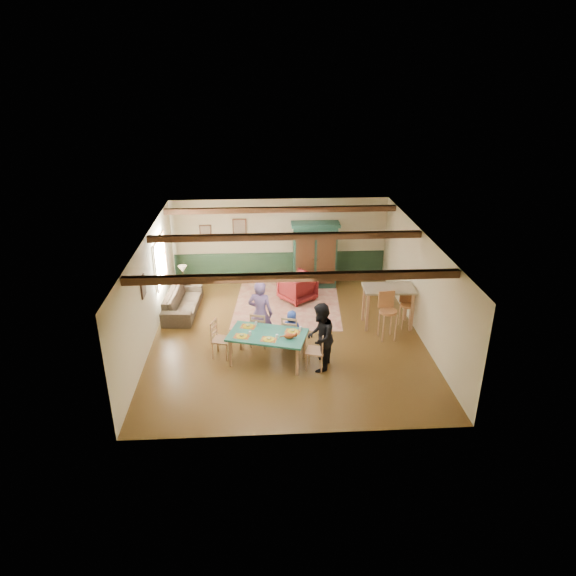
{
  "coord_description": "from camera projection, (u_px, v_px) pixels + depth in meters",
  "views": [
    {
      "loc": [
        -0.68,
        -12.0,
        6.62
      ],
      "look_at": [
        0.06,
        0.47,
        1.15
      ],
      "focal_mm": 32.0,
      "sensor_mm": 36.0,
      "label": 1
    }
  ],
  "objects": [
    {
      "name": "ceiling_beam_front",
      "position": [
        293.0,
        277.0,
        10.52
      ],
      "size": [
        6.95,
        0.16,
        0.16
      ],
      "primitive_type": "cube",
      "color": "black",
      "rests_on": "ceiling"
    },
    {
      "name": "person_man",
      "position": [
        260.0,
        313.0,
        12.88
      ],
      "size": [
        0.73,
        0.58,
        1.74
      ],
      "primitive_type": "imported",
      "rotation": [
        0.0,
        0.0,
        2.85
      ],
      "color": "#775A9A",
      "rests_on": "floor"
    },
    {
      "name": "dining_chair_far_right",
      "position": [
        291.0,
        332.0,
        12.8
      ],
      "size": [
        0.53,
        0.55,
        0.96
      ],
      "primitive_type": null,
      "rotation": [
        0.0,
        0.0,
        2.85
      ],
      "color": "#AE7D57",
      "rests_on": "floor"
    },
    {
      "name": "bar_stool_left",
      "position": [
        388.0,
        317.0,
        13.23
      ],
      "size": [
        0.5,
        0.54,
        1.27
      ],
      "primitive_type": null,
      "rotation": [
        0.0,
        0.0,
        0.12
      ],
      "color": "#B57646",
      "rests_on": "floor"
    },
    {
      "name": "bar_stool_right",
      "position": [
        407.0,
        310.0,
        13.85
      ],
      "size": [
        0.39,
        0.42,
        1.07
      ],
      "primitive_type": null,
      "rotation": [
        0.0,
        0.0,
        0.02
      ],
      "color": "#B57646",
      "rests_on": "floor"
    },
    {
      "name": "window_left",
      "position": [
        160.0,
        261.0,
        14.41
      ],
      "size": [
        0.06,
        1.6,
        1.3
      ],
      "primitive_type": null,
      "color": "white",
      "rests_on": "wall_left"
    },
    {
      "name": "dining_chair_end_left",
      "position": [
        222.0,
        339.0,
        12.48
      ],
      "size": [
        0.55,
        0.53,
        0.96
      ],
      "primitive_type": null,
      "rotation": [
        0.0,
        0.0,
        1.28
      ],
      "color": "#AE7D57",
      "rests_on": "floor"
    },
    {
      "name": "dining_chair_end_right",
      "position": [
        316.0,
        350.0,
        11.99
      ],
      "size": [
        0.55,
        0.53,
        0.96
      ],
      "primitive_type": null,
      "rotation": [
        0.0,
        0.0,
        -1.86
      ],
      "color": "#AE7D57",
      "rests_on": "floor"
    },
    {
      "name": "place_setting_far_left",
      "position": [
        248.0,
        325.0,
        12.44
      ],
      "size": [
        0.47,
        0.41,
        0.11
      ],
      "primitive_type": null,
      "rotation": [
        0.0,
        0.0,
        -0.29
      ],
      "color": "gold",
      "rests_on": "dining_table"
    },
    {
      "name": "place_setting_near_left",
      "position": [
        242.0,
        335.0,
        11.99
      ],
      "size": [
        0.47,
        0.41,
        0.11
      ],
      "primitive_type": null,
      "rotation": [
        0.0,
        0.0,
        -0.29
      ],
      "color": "gold",
      "rests_on": "dining_table"
    },
    {
      "name": "person_child",
      "position": [
        292.0,
        330.0,
        12.86
      ],
      "size": [
        0.57,
        0.45,
        1.01
      ],
      "primitive_type": "imported",
      "rotation": [
        0.0,
        0.0,
        2.85
      ],
      "color": "#2A46AB",
      "rests_on": "floor"
    },
    {
      "name": "table_lamp",
      "position": [
        183.0,
        273.0,
        15.61
      ],
      "size": [
        0.29,
        0.29,
        0.48
      ],
      "primitive_type": null,
      "rotation": [
        0.0,
        0.0,
        0.07
      ],
      "color": "tan",
      "rests_on": "end_table"
    },
    {
      "name": "sofa",
      "position": [
        183.0,
        302.0,
        14.81
      ],
      "size": [
        0.98,
        2.21,
        0.63
      ],
      "primitive_type": "imported",
      "rotation": [
        0.0,
        0.0,
        1.51
      ],
      "color": "#372D22",
      "rests_on": "floor"
    },
    {
      "name": "picture_back_b",
      "position": [
        205.0,
        232.0,
        16.5
      ],
      "size": [
        0.38,
        0.04,
        0.48
      ],
      "primitive_type": null,
      "color": "gray",
      "rests_on": "wall_back"
    },
    {
      "name": "wall_left",
      "position": [
        149.0,
        292.0,
        12.93
      ],
      "size": [
        0.02,
        8.0,
        2.7
      ],
      "primitive_type": "cube",
      "color": "beige",
      "rests_on": "floor"
    },
    {
      "name": "floor",
      "position": [
        287.0,
        335.0,
        13.67
      ],
      "size": [
        8.0,
        8.0,
        0.0
      ],
      "primitive_type": "plane",
      "color": "#4C3315",
      "rests_on": "ground"
    },
    {
      "name": "wainscot_back",
      "position": [
        280.0,
        265.0,
        17.13
      ],
      "size": [
        6.95,
        0.03,
        0.9
      ],
      "primitive_type": "cube",
      "color": "#1C3421",
      "rests_on": "floor"
    },
    {
      "name": "armchair",
      "position": [
        297.0,
        287.0,
        15.52
      ],
      "size": [
        1.28,
        1.29,
        0.85
      ],
      "primitive_type": "imported",
      "rotation": [
        0.0,
        0.0,
        -2.5
      ],
      "color": "#4A0E13",
      "rests_on": "floor"
    },
    {
      "name": "wall_back",
      "position": [
        280.0,
        239.0,
        16.78
      ],
      "size": [
        7.0,
        0.02,
        2.7
      ],
      "primitive_type": "cube",
      "color": "beige",
      "rests_on": "floor"
    },
    {
      "name": "armoire",
      "position": [
        315.0,
        255.0,
        16.25
      ],
      "size": [
        1.51,
        0.62,
        2.12
      ],
      "primitive_type": "cube",
      "rotation": [
        0.0,
        0.0,
        -0.01
      ],
      "color": "#133127",
      "rests_on": "floor"
    },
    {
      "name": "place_setting_far_right",
      "position": [
        293.0,
        330.0,
        12.21
      ],
      "size": [
        0.47,
        0.41,
        0.11
      ],
      "primitive_type": null,
      "rotation": [
        0.0,
        0.0,
        -0.29
      ],
      "color": "gold",
      "rests_on": "dining_table"
    },
    {
      "name": "picture_back_a",
      "position": [
        240.0,
        227.0,
        16.5
      ],
      "size": [
        0.45,
        0.04,
        0.55
      ],
      "primitive_type": null,
      "color": "gray",
      "rests_on": "wall_back"
    },
    {
      "name": "dining_chair_far_left",
      "position": [
        260.0,
        329.0,
        12.97
      ],
      "size": [
        0.53,
        0.55,
        0.96
      ],
      "primitive_type": null,
      "rotation": [
        0.0,
        0.0,
        2.85
      ],
      "color": "#AE7D57",
      "rests_on": "floor"
    },
    {
      "name": "place_setting_near_center",
      "position": [
        269.0,
        338.0,
        11.86
      ],
      "size": [
        0.47,
        0.41,
        0.11
      ],
      "primitive_type": null,
      "rotation": [
        0.0,
        0.0,
        -0.29
      ],
      "color": "gold",
      "rests_on": "dining_table"
    },
    {
      "name": "cat",
      "position": [
        289.0,
        335.0,
        11.88
      ],
      "size": [
        0.39,
        0.24,
        0.18
      ],
      "primitive_type": null,
      "rotation": [
        0.0,
        0.0,
        -0.29
      ],
      "color": "#BE4D21",
      "rests_on": "dining_table"
    },
    {
      "name": "ceiling_beam_mid",
      "position": [
        286.0,
        236.0,
        12.99
      ],
      "size": [
        6.95,
        0.16,
        0.16
      ],
      "primitive_type": "cube",
      "color": "black",
      "rests_on": "ceiling"
    },
    {
      "name": "ceiling",
      "position": [
        287.0,
        238.0,
        12.58
      ],
      "size": [
        7.0,
        8.0,
        0.02
      ],
      "primitive_type": "cube",
      "color": "silver",
      "rests_on": "wall_back"
    },
    {
      "name": "end_table",
      "position": [
        184.0,
        288.0,
        15.82
      ],
      "size": [
        0.47,
        0.47,
        0.53
      ],
      "primitive_type": null,
      "rotation": [
        0.0,
        0.0,
        0.09
      ],
      "color": "black",
      "rests_on": "floor"
    },
    {
      "name": "area_rug",
      "position": [
        288.0,
        302.0,
        15.53
      ],
      "size": [
        3.38,
        3.9,
        0.01
      ],
      "primitive_type": "cube",
      "rotation": [
        0.0,
        0.0,
        -0.08
      ],
      "color": "beige",
      "rests_on": "floor"
    },
    {
      "name": "ceiling_beam_back",
      "position": [
        281.0,
        210.0,
        15.36
      ],
      "size": [
        6.95,
        0.16,
        0.16
      ],
      "primitive_type": "cube",
      "color": "black",
      "rests_on": "ceiling"
    },
    {
      "name": "wall_right",
      "position": [
        421.0,
        285.0,
        13.32
      ],
      "size": [
        0.02,
        8.0,
        2.7
      ],
      "primitive_type": "cube",
      "color": "beige",
      "rests_on": "floor"
    },
    {
      "name": "counter_table",
      "position": [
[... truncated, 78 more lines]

